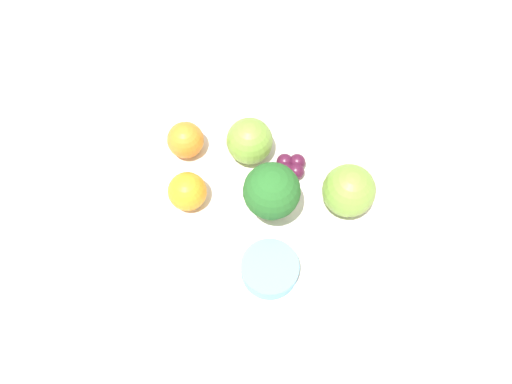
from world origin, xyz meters
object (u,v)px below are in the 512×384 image
broccoli (268,195)px  bowl (256,203)px  apple_red (349,191)px  small_cup (270,269)px  grape_cluster (291,166)px  spoon (466,279)px  apple_green (250,141)px  orange_back (187,191)px  orange_front (186,140)px

broccoli → bowl: bearing=-11.8°
apple_red → small_cup: apple_red is taller
apple_red → grape_cluster: apple_red is taller
grape_cluster → spoon: size_ratio=0.39×
apple_green → orange_back: 0.08m
orange_back → apple_red: bearing=-130.7°
grape_cluster → broccoli: bearing=113.8°
spoon → small_cup: bearing=50.5°
grape_cluster → small_cup: 0.10m
grape_cluster → apple_red: bearing=-163.9°
small_cup → bowl: bearing=-30.7°
apple_red → orange_back: size_ratio=1.35×
apple_red → orange_front: bearing=29.3°
apple_green → spoon: (-0.22, -0.08, -0.05)m
grape_cluster → orange_back: bearing=68.4°
apple_green → spoon: bearing=-160.9°
bowl → grape_cluster: grape_cluster is taller
orange_back → grape_cluster: bearing=-111.6°
small_cup → spoon: size_ratio=0.63×
apple_red → apple_green: size_ratio=1.08×
bowl → broccoli: (-0.02, 0.00, 0.06)m
apple_green → grape_cluster: size_ratio=1.44×
apple_red → grape_cluster: size_ratio=1.56×
bowl → spoon: bowl is taller
apple_green → grape_cluster: 0.05m
broccoli → small_cup: (-0.04, 0.03, -0.03)m
orange_front → orange_back: same height
broccoli → apple_green: (0.06, -0.03, -0.02)m
apple_red → spoon: size_ratio=0.61×
bowl → orange_back: (0.04, 0.05, 0.03)m
grape_cluster → spoon: grape_cluster is taller
broccoli → apple_red: 0.08m
apple_green → apple_red: bearing=-160.8°
apple_green → broccoli: bearing=153.7°
orange_front → orange_back: 0.06m
apple_green → spoon: size_ratio=0.56×
small_cup → orange_front: bearing=-7.5°
apple_red → apple_green: 0.10m
spoon → apple_red: bearing=19.0°
apple_red → orange_front: size_ratio=1.36×
bowl → apple_red: 0.09m
orange_back → small_cup: size_ratio=0.72×
orange_front → spoon: orange_front is taller
bowl → broccoli: broccoli is taller
orange_front → orange_back: bearing=145.5°
orange_front → spoon: 0.29m
spoon → orange_front: bearing=24.7°
orange_back → spoon: 0.27m
apple_red → small_cup: bearing=93.9°
bowl → orange_front: 0.09m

